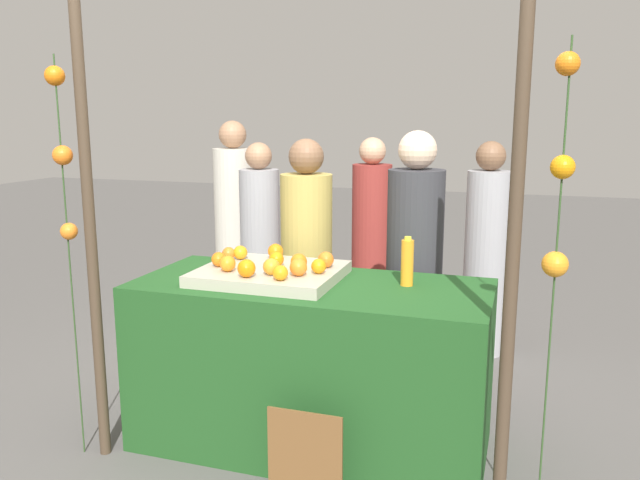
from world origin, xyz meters
TOP-DOWN VIEW (x-y plane):
  - ground_plane at (0.00, 0.00)m, footprint 24.00×24.00m
  - stall_counter at (0.00, 0.00)m, footprint 1.84×0.80m
  - orange_tray at (-0.23, 0.01)m, footprint 0.73×0.62m
  - orange_0 at (-0.17, -0.12)m, footprint 0.09×0.09m
  - orange_1 at (0.05, -0.02)m, footprint 0.08×0.08m
  - orange_2 at (-0.41, -0.13)m, footprint 0.08×0.08m
  - orange_3 at (-0.21, 0.05)m, footprint 0.08×0.08m
  - orange_4 at (-0.27, -0.20)m, footprint 0.09×0.09m
  - orange_5 at (-0.53, 0.12)m, footprint 0.07×0.07m
  - orange_6 at (-0.51, -0.04)m, footprint 0.08×0.08m
  - orange_7 at (-0.47, 0.15)m, footprint 0.08×0.08m
  - orange_8 at (0.04, 0.12)m, footprint 0.08×0.08m
  - orange_9 at (-0.03, -0.10)m, footprint 0.09×0.09m
  - orange_10 at (-0.07, 0.02)m, footprint 0.09×0.09m
  - orange_11 at (-0.09, -0.21)m, footprint 0.08×0.08m
  - orange_12 at (-0.29, 0.23)m, footprint 0.09×0.09m
  - juice_bottle at (0.48, 0.11)m, footprint 0.06×0.06m
  - chalkboard_sign at (0.15, -0.54)m, footprint 0.36×0.03m
  - vendor_left at (-0.26, 0.67)m, footprint 0.32×0.32m
  - vendor_right at (0.42, 0.67)m, footprint 0.33×0.33m
  - crowd_person_0 at (-0.14, 1.93)m, footprint 0.32×0.32m
  - crowd_person_1 at (-1.33, 1.86)m, footprint 0.34×0.34m
  - crowd_person_2 at (-0.95, 1.53)m, footprint 0.31×0.31m
  - crowd_person_3 at (0.78, 1.69)m, footprint 0.32×0.32m
  - canopy_post_left at (-1.00, -0.44)m, footprint 0.06×0.06m
  - canopy_post_right at (1.00, -0.44)m, footprint 0.06×0.06m
  - garland_strand_left at (-1.11, -0.47)m, footprint 0.11×0.10m
  - garland_strand_right at (1.16, -0.48)m, footprint 0.10×0.10m

SIDE VIEW (x-z plane):
  - ground_plane at x=0.00m, z-range 0.00..0.00m
  - chalkboard_sign at x=0.15m, z-range -0.01..0.46m
  - stall_counter at x=0.00m, z-range 0.00..0.90m
  - crowd_person_2 at x=-0.95m, z-range -0.05..1.50m
  - crowd_person_3 at x=0.78m, z-range -0.05..1.52m
  - crowd_person_0 at x=-0.14m, z-range -0.05..1.53m
  - vendor_left at x=-0.26m, z-range -0.06..1.56m
  - vendor_right at x=0.42m, z-range -0.06..1.61m
  - crowd_person_1 at x=-1.33m, z-range -0.06..1.65m
  - orange_tray at x=-0.23m, z-range 0.90..0.96m
  - orange_5 at x=-0.53m, z-range 0.96..1.03m
  - orange_11 at x=-0.09m, z-range 0.96..1.03m
  - orange_1 at x=0.05m, z-range 0.96..1.03m
  - orange_6 at x=-0.51m, z-range 0.96..1.04m
  - orange_7 at x=-0.47m, z-range 0.96..1.04m
  - orange_3 at x=-0.21m, z-range 0.96..1.04m
  - orange_2 at x=-0.41m, z-range 0.96..1.04m
  - orange_8 at x=0.04m, z-range 0.96..1.04m
  - orange_0 at x=-0.17m, z-range 0.96..1.04m
  - orange_12 at x=-0.29m, z-range 0.96..1.04m
  - orange_10 at x=-0.07m, z-range 0.96..1.04m
  - orange_9 at x=-0.03m, z-range 0.96..1.05m
  - orange_4 at x=-0.27m, z-range 0.96..1.05m
  - juice_bottle at x=0.48m, z-range 0.89..1.14m
  - canopy_post_left at x=-1.00m, z-range 0.00..2.28m
  - canopy_post_right at x=1.00m, z-range 0.00..2.28m
  - garland_strand_right at x=1.16m, z-range 0.47..2.51m
  - garland_strand_left at x=-1.11m, z-range 0.55..2.59m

